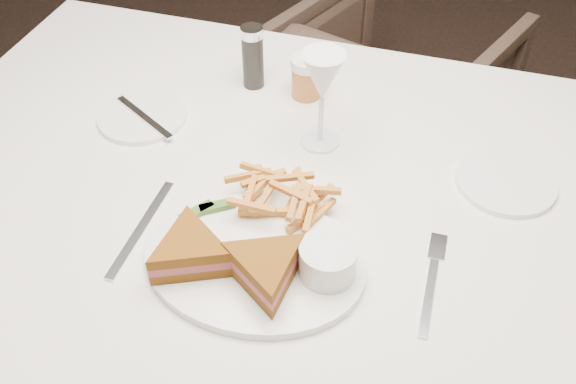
# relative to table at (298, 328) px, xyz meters

# --- Properties ---
(ground) EXTENTS (5.00, 5.00, 0.00)m
(ground) POSITION_rel_table_xyz_m (-0.01, 0.32, -0.38)
(ground) COLOR black
(ground) RESTS_ON ground
(table) EXTENTS (1.48, 1.07, 0.75)m
(table) POSITION_rel_table_xyz_m (0.00, 0.00, 0.00)
(table) COLOR silver
(table) RESTS_ON ground
(chair_far) EXTENTS (0.73, 0.70, 0.61)m
(chair_far) POSITION_rel_table_xyz_m (-0.09, 0.96, -0.07)
(chair_far) COLOR #4C392E
(chair_far) RESTS_ON ground
(table_setting) EXTENTS (0.79, 0.58, 0.18)m
(table_setting) POSITION_rel_table_xyz_m (-0.02, -0.05, 0.41)
(table_setting) COLOR white
(table_setting) RESTS_ON table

